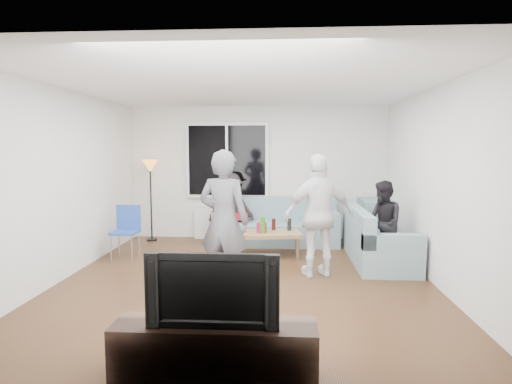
# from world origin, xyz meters

# --- Properties ---
(floor) EXTENTS (5.00, 5.50, 0.04)m
(floor) POSITION_xyz_m (0.00, 0.00, -0.02)
(floor) COLOR #56351C
(floor) RESTS_ON ground
(ceiling) EXTENTS (5.00, 5.50, 0.04)m
(ceiling) POSITION_xyz_m (0.00, 0.00, 2.62)
(ceiling) COLOR white
(ceiling) RESTS_ON ground
(wall_back) EXTENTS (5.00, 0.04, 2.60)m
(wall_back) POSITION_xyz_m (0.00, 2.77, 1.30)
(wall_back) COLOR silver
(wall_back) RESTS_ON ground
(wall_front) EXTENTS (5.00, 0.04, 2.60)m
(wall_front) POSITION_xyz_m (0.00, -2.77, 1.30)
(wall_front) COLOR silver
(wall_front) RESTS_ON ground
(wall_left) EXTENTS (0.04, 5.50, 2.60)m
(wall_left) POSITION_xyz_m (-2.52, 0.00, 1.30)
(wall_left) COLOR silver
(wall_left) RESTS_ON ground
(wall_right) EXTENTS (0.04, 5.50, 2.60)m
(wall_right) POSITION_xyz_m (2.52, 0.00, 1.30)
(wall_right) COLOR silver
(wall_right) RESTS_ON ground
(window_frame) EXTENTS (1.62, 0.06, 1.47)m
(window_frame) POSITION_xyz_m (-0.60, 2.69, 1.55)
(window_frame) COLOR white
(window_frame) RESTS_ON wall_back
(window_glass) EXTENTS (1.50, 0.02, 1.35)m
(window_glass) POSITION_xyz_m (-0.60, 2.65, 1.55)
(window_glass) COLOR black
(window_glass) RESTS_ON window_frame
(window_mullion) EXTENTS (0.05, 0.03, 1.35)m
(window_mullion) POSITION_xyz_m (-0.60, 2.64, 1.55)
(window_mullion) COLOR white
(window_mullion) RESTS_ON window_frame
(radiator) EXTENTS (1.30, 0.12, 0.62)m
(radiator) POSITION_xyz_m (-0.60, 2.65, 0.31)
(radiator) COLOR silver
(radiator) RESTS_ON floor
(potted_plant) EXTENTS (0.22, 0.18, 0.40)m
(potted_plant) POSITION_xyz_m (-0.44, 2.62, 0.82)
(potted_plant) COLOR #295C24
(potted_plant) RESTS_ON radiator
(vase) EXTENTS (0.19, 0.19, 0.19)m
(vase) POSITION_xyz_m (-0.65, 2.62, 0.72)
(vase) COLOR silver
(vase) RESTS_ON radiator
(sofa_back_section) EXTENTS (2.30, 0.85, 0.85)m
(sofa_back_section) POSITION_xyz_m (0.37, 2.27, 0.42)
(sofa_back_section) COLOR gray
(sofa_back_section) RESTS_ON floor
(sofa_right_section) EXTENTS (2.00, 0.85, 0.85)m
(sofa_right_section) POSITION_xyz_m (2.02, 1.12, 0.42)
(sofa_right_section) COLOR gray
(sofa_right_section) RESTS_ON floor
(sofa_corner) EXTENTS (0.85, 0.85, 0.85)m
(sofa_corner) POSITION_xyz_m (2.36, 2.27, 0.42)
(sofa_corner) COLOR gray
(sofa_corner) RESTS_ON floor
(cushion_yellow) EXTENTS (0.43, 0.38, 0.14)m
(cushion_yellow) POSITION_xyz_m (-0.62, 2.25, 0.51)
(cushion_yellow) COLOR #C1861C
(cushion_yellow) RESTS_ON sofa_back_section
(cushion_red) EXTENTS (0.39, 0.33, 0.13)m
(cushion_red) POSITION_xyz_m (-0.35, 2.33, 0.51)
(cushion_red) COLOR maroon
(cushion_red) RESTS_ON sofa_back_section
(coffee_table) EXTENTS (1.17, 0.74, 0.40)m
(coffee_table) POSITION_xyz_m (0.24, 1.35, 0.20)
(coffee_table) COLOR olive
(coffee_table) RESTS_ON floor
(pitcher) EXTENTS (0.17, 0.17, 0.17)m
(pitcher) POSITION_xyz_m (0.15, 1.30, 0.49)
(pitcher) COLOR #951B45
(pitcher) RESTS_ON coffee_table
(side_chair) EXTENTS (0.40, 0.40, 0.86)m
(side_chair) POSITION_xyz_m (-2.05, 0.99, 0.43)
(side_chair) COLOR #254AA3
(side_chair) RESTS_ON floor
(floor_lamp) EXTENTS (0.32, 0.32, 1.56)m
(floor_lamp) POSITION_xyz_m (-2.05, 2.40, 0.78)
(floor_lamp) COLOR orange
(floor_lamp) RESTS_ON floor
(player_left) EXTENTS (0.73, 0.57, 1.78)m
(player_left) POSITION_xyz_m (-0.24, -0.44, 0.89)
(player_left) COLOR #4C4B50
(player_left) RESTS_ON floor
(player_right) EXTENTS (1.08, 0.67, 1.72)m
(player_right) POSITION_xyz_m (1.01, 0.28, 0.86)
(player_right) COLOR silver
(player_right) RESTS_ON floor
(spectator_right) EXTENTS (0.60, 0.71, 1.31)m
(spectator_right) POSITION_xyz_m (2.02, 0.86, 0.65)
(spectator_right) COLOR black
(spectator_right) RESTS_ON floor
(spectator_back) EXTENTS (0.94, 0.67, 1.32)m
(spectator_back) POSITION_xyz_m (-0.48, 2.30, 0.66)
(spectator_back) COLOR black
(spectator_back) RESTS_ON floor
(tv_console) EXTENTS (1.60, 0.40, 0.44)m
(tv_console) POSITION_xyz_m (-0.03, -2.50, 0.22)
(tv_console) COLOR #36241B
(tv_console) RESTS_ON floor
(television) EXTENTS (1.02, 0.13, 0.59)m
(television) POSITION_xyz_m (-0.03, -2.50, 0.73)
(television) COLOR black
(television) RESTS_ON tv_console
(bottle_c) EXTENTS (0.07, 0.07, 0.20)m
(bottle_c) POSITION_xyz_m (0.34, 1.55, 0.50)
(bottle_c) COLOR #330E0B
(bottle_c) RESTS_ON coffee_table
(bottle_b) EXTENTS (0.08, 0.08, 0.27)m
(bottle_b) POSITION_xyz_m (0.17, 1.23, 0.54)
(bottle_b) COLOR #358117
(bottle_b) RESTS_ON coffee_table
(bottle_e) EXTENTS (0.07, 0.07, 0.21)m
(bottle_e) POSITION_xyz_m (0.61, 1.51, 0.50)
(bottle_e) COLOR black
(bottle_e) RESTS_ON coffee_table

